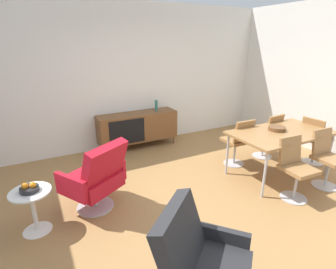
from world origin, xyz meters
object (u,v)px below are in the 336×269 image
at_px(wooden_bowl_on_table, 277,129).
at_px(lounge_chair_red, 96,177).
at_px(side_table_round, 33,206).
at_px(dining_table, 281,134).
at_px(dining_chair_front_left, 295,166).
at_px(dining_chair_far_end, 315,139).
at_px(dining_chair_back_right, 268,134).
at_px(vase_cobalt, 156,105).
at_px(sideboard, 138,127).
at_px(dining_chair_front_right, 327,156).
at_px(fruit_bowl, 29,188).
at_px(dining_chair_back_left, 238,140).
at_px(armchair_black_shell, 202,268).

distance_m(wooden_bowl_on_table, lounge_chair_red, 2.83).
bearing_deg(side_table_round, dining_table, -5.25).
bearing_deg(dining_chair_front_left, side_table_round, 164.57).
distance_m(dining_table, wooden_bowl_on_table, 0.11).
height_order(dining_table, dining_chair_far_end, dining_chair_far_end).
distance_m(dining_table, dining_chair_back_right, 0.70).
relative_size(dining_chair_front_left, dining_chair_back_right, 1.00).
distance_m(dining_table, side_table_round, 3.59).
height_order(dining_table, side_table_round, dining_table).
bearing_deg(dining_chair_front_left, vase_cobalt, 106.21).
bearing_deg(dining_chair_far_end, lounge_chair_red, 173.59).
distance_m(sideboard, dining_chair_back_right, 2.51).
bearing_deg(sideboard, dining_chair_front_left, -65.88).
height_order(dining_chair_front_right, dining_chair_far_end, same).
relative_size(dining_chair_far_end, fruit_bowl, 4.28).
relative_size(dining_chair_far_end, dining_chair_back_left, 1.00).
bearing_deg(dining_chair_front_right, dining_table, 122.27).
height_order(dining_chair_front_left, side_table_round, dining_chair_front_left).
bearing_deg(dining_chair_back_left, side_table_round, -175.84).
relative_size(sideboard, lounge_chair_red, 1.69).
bearing_deg(lounge_chair_red, dining_table, -8.33).
height_order(vase_cobalt, wooden_bowl_on_table, vase_cobalt).
bearing_deg(side_table_round, wooden_bowl_on_table, -3.92).
distance_m(dining_chair_back_right, armchair_black_shell, 3.40).
relative_size(dining_table, side_table_round, 3.08).
height_order(vase_cobalt, dining_table, vase_cobalt).
bearing_deg(sideboard, wooden_bowl_on_table, -53.31).
bearing_deg(fruit_bowl, side_table_round, 75.92).
xyz_separation_m(sideboard, dining_chair_front_right, (1.92, -2.73, 0.03)).
relative_size(lounge_chair_red, armchair_black_shell, 1.00).
bearing_deg(wooden_bowl_on_table, dining_table, -80.17).
bearing_deg(dining_chair_front_left, sideboard, 114.12).
bearing_deg(lounge_chair_red, wooden_bowl_on_table, -6.69).
distance_m(vase_cobalt, dining_table, 2.45).
bearing_deg(dining_chair_back_right, dining_chair_front_right, -90.07).
distance_m(sideboard, fruit_bowl, 2.71).
bearing_deg(armchair_black_shell, sideboard, 76.08).
xyz_separation_m(wooden_bowl_on_table, dining_chair_back_left, (-0.34, 0.48, -0.30)).
relative_size(wooden_bowl_on_table, lounge_chair_red, 0.27).
relative_size(dining_chair_front_right, dining_chair_front_left, 1.00).
relative_size(sideboard, fruit_bowl, 8.00).
bearing_deg(wooden_bowl_on_table, lounge_chair_red, 173.31).
relative_size(wooden_bowl_on_table, dining_chair_front_right, 0.30).
distance_m(dining_chair_back_left, armchair_black_shell, 2.84).
relative_size(sideboard, vase_cobalt, 7.19).
height_order(sideboard, lounge_chair_red, lounge_chair_red).
relative_size(dining_table, dining_chair_back_left, 1.87).
bearing_deg(armchair_black_shell, dining_chair_front_left, 21.12).
height_order(dining_chair_back_right, lounge_chair_red, lounge_chair_red).
height_order(wooden_bowl_on_table, dining_chair_back_right, dining_chair_back_right).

